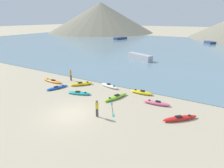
{
  "coord_description": "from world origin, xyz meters",
  "views": [
    {
      "loc": [
        9.99,
        -10.16,
        8.05
      ],
      "look_at": [
        0.11,
        7.35,
        0.5
      ],
      "focal_mm": 28.0,
      "sensor_mm": 36.0,
      "label": 1
    }
  ],
  "objects_px": {
    "kayak_on_sand_2": "(116,97)",
    "person_near_foreground": "(97,107)",
    "kayak_on_sand_4": "(79,93)",
    "person_near_waterline": "(71,74)",
    "moored_boat_2": "(210,42)",
    "moored_boat_0": "(140,57)",
    "kayak_on_sand_0": "(81,84)",
    "loose_paddle": "(112,109)",
    "kayak_on_sand_8": "(141,92)",
    "kayak_on_sand_1": "(157,103)",
    "kayak_on_sand_6": "(110,86)",
    "kayak_on_sand_5": "(180,118)",
    "moored_boat_1": "(120,38)",
    "kayak_on_sand_7": "(57,88)",
    "kayak_on_sand_3": "(52,81)"
  },
  "relations": [
    {
      "from": "kayak_on_sand_3",
      "to": "kayak_on_sand_7",
      "type": "distance_m",
      "value": 2.78
    },
    {
      "from": "kayak_on_sand_2",
      "to": "kayak_on_sand_5",
      "type": "xyz_separation_m",
      "value": [
        6.74,
        -1.07,
        0.0
      ]
    },
    {
      "from": "person_near_foreground",
      "to": "moored_boat_0",
      "type": "distance_m",
      "value": 23.38
    },
    {
      "from": "loose_paddle",
      "to": "kayak_on_sand_8",
      "type": "bearing_deg",
      "value": 77.02
    },
    {
      "from": "kayak_on_sand_7",
      "to": "moored_boat_1",
      "type": "height_order",
      "value": "moored_boat_1"
    },
    {
      "from": "kayak_on_sand_2",
      "to": "person_near_foreground",
      "type": "height_order",
      "value": "person_near_foreground"
    },
    {
      "from": "person_near_waterline",
      "to": "kayak_on_sand_0",
      "type": "bearing_deg",
      "value": -16.71
    },
    {
      "from": "person_near_waterline",
      "to": "moored_boat_2",
      "type": "height_order",
      "value": "person_near_waterline"
    },
    {
      "from": "kayak_on_sand_0",
      "to": "kayak_on_sand_8",
      "type": "xyz_separation_m",
      "value": [
        7.72,
        1.21,
        0.0
      ]
    },
    {
      "from": "moored_boat_0",
      "to": "moored_boat_2",
      "type": "xyz_separation_m",
      "value": [
        11.82,
        35.18,
        -0.21
      ]
    },
    {
      "from": "kayak_on_sand_3",
      "to": "moored_boat_1",
      "type": "distance_m",
      "value": 52.53
    },
    {
      "from": "person_near_foreground",
      "to": "kayak_on_sand_5",
      "type": "bearing_deg",
      "value": 25.14
    },
    {
      "from": "kayak_on_sand_7",
      "to": "moored_boat_0",
      "type": "height_order",
      "value": "moored_boat_0"
    },
    {
      "from": "kayak_on_sand_2",
      "to": "person_near_waterline",
      "type": "bearing_deg",
      "value": 165.89
    },
    {
      "from": "kayak_on_sand_1",
      "to": "moored_boat_2",
      "type": "relative_size",
      "value": 0.63
    },
    {
      "from": "kayak_on_sand_7",
      "to": "person_near_waterline",
      "type": "xyz_separation_m",
      "value": [
        -0.53,
        3.09,
        0.75
      ]
    },
    {
      "from": "kayak_on_sand_4",
      "to": "person_near_waterline",
      "type": "xyz_separation_m",
      "value": [
        -3.93,
        3.09,
        0.75
      ]
    },
    {
      "from": "kayak_on_sand_5",
      "to": "kayak_on_sand_6",
      "type": "distance_m",
      "value": 9.68
    },
    {
      "from": "kayak_on_sand_2",
      "to": "moored_boat_1",
      "type": "height_order",
      "value": "moored_boat_1"
    },
    {
      "from": "kayak_on_sand_4",
      "to": "kayak_on_sand_5",
      "type": "bearing_deg",
      "value": -0.14
    },
    {
      "from": "kayak_on_sand_8",
      "to": "loose_paddle",
      "type": "xyz_separation_m",
      "value": [
        -1.11,
        -4.8,
        -0.17
      ]
    },
    {
      "from": "kayak_on_sand_1",
      "to": "person_near_foreground",
      "type": "distance_m",
      "value": 6.22
    },
    {
      "from": "kayak_on_sand_0",
      "to": "kayak_on_sand_1",
      "type": "bearing_deg",
      "value": -3.37
    },
    {
      "from": "kayak_on_sand_4",
      "to": "moored_boat_1",
      "type": "relative_size",
      "value": 0.47
    },
    {
      "from": "kayak_on_sand_5",
      "to": "kayak_on_sand_7",
      "type": "distance_m",
      "value": 14.32
    },
    {
      "from": "kayak_on_sand_6",
      "to": "person_near_foreground",
      "type": "xyz_separation_m",
      "value": [
        2.59,
        -6.6,
        0.73
      ]
    },
    {
      "from": "kayak_on_sand_0",
      "to": "kayak_on_sand_8",
      "type": "height_order",
      "value": "kayak_on_sand_8"
    },
    {
      "from": "person_near_foreground",
      "to": "moored_boat_0",
      "type": "bearing_deg",
      "value": 102.03
    },
    {
      "from": "kayak_on_sand_4",
      "to": "person_near_foreground",
      "type": "xyz_separation_m",
      "value": [
        4.52,
        -3.03,
        0.76
      ]
    },
    {
      "from": "person_near_foreground",
      "to": "moored_boat_1",
      "type": "distance_m",
      "value": 60.39
    },
    {
      "from": "kayak_on_sand_3",
      "to": "kayak_on_sand_7",
      "type": "xyz_separation_m",
      "value": [
        2.38,
        -1.44,
        0.0
      ]
    },
    {
      "from": "kayak_on_sand_2",
      "to": "moored_boat_1",
      "type": "distance_m",
      "value": 56.56
    },
    {
      "from": "kayak_on_sand_1",
      "to": "kayak_on_sand_6",
      "type": "distance_m",
      "value": 6.69
    },
    {
      "from": "kayak_on_sand_6",
      "to": "moored_boat_0",
      "type": "xyz_separation_m",
      "value": [
        -2.28,
        16.26,
        0.48
      ]
    },
    {
      "from": "kayak_on_sand_2",
      "to": "person_near_waterline",
      "type": "height_order",
      "value": "person_near_waterline"
    },
    {
      "from": "kayak_on_sand_1",
      "to": "loose_paddle",
      "type": "bearing_deg",
      "value": -138.29
    },
    {
      "from": "kayak_on_sand_8",
      "to": "moored_boat_2",
      "type": "xyz_separation_m",
      "value": [
        5.34,
        51.42,
        0.26
      ]
    },
    {
      "from": "moored_boat_0",
      "to": "kayak_on_sand_1",
      "type": "bearing_deg",
      "value": -64.16
    },
    {
      "from": "kayak_on_sand_6",
      "to": "person_near_foreground",
      "type": "height_order",
      "value": "person_near_foreground"
    },
    {
      "from": "moored_boat_1",
      "to": "loose_paddle",
      "type": "xyz_separation_m",
      "value": [
        25.98,
        -52.92,
        -0.47
      ]
    },
    {
      "from": "person_near_foreground",
      "to": "moored_boat_0",
      "type": "height_order",
      "value": "person_near_foreground"
    },
    {
      "from": "kayak_on_sand_5",
      "to": "kayak_on_sand_6",
      "type": "height_order",
      "value": "kayak_on_sand_6"
    },
    {
      "from": "kayak_on_sand_2",
      "to": "moored_boat_2",
      "type": "bearing_deg",
      "value": 82.31
    },
    {
      "from": "moored_boat_1",
      "to": "kayak_on_sand_2",
      "type": "bearing_deg",
      "value": -63.61
    },
    {
      "from": "moored_boat_2",
      "to": "moored_boat_0",
      "type": "bearing_deg",
      "value": -108.57
    },
    {
      "from": "kayak_on_sand_3",
      "to": "person_near_waterline",
      "type": "height_order",
      "value": "person_near_waterline"
    },
    {
      "from": "kayak_on_sand_6",
      "to": "kayak_on_sand_8",
      "type": "xyz_separation_m",
      "value": [
        4.2,
        0.03,
        0.01
      ]
    },
    {
      "from": "kayak_on_sand_0",
      "to": "kayak_on_sand_1",
      "type": "xyz_separation_m",
      "value": [
        9.98,
        -0.59,
        -0.0
      ]
    },
    {
      "from": "kayak_on_sand_5",
      "to": "kayak_on_sand_3",
      "type": "bearing_deg",
      "value": 175.0
    },
    {
      "from": "kayak_on_sand_6",
      "to": "moored_boat_2",
      "type": "distance_m",
      "value": 52.32
    }
  ]
}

